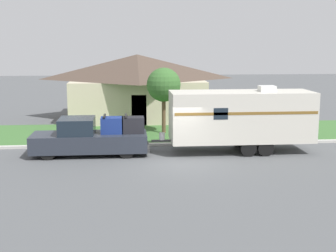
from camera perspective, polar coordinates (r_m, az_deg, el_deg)
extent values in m
plane|color=#515456|center=(21.95, 1.20, -4.50)|extent=(120.00, 120.00, 0.00)
cube|color=beige|center=(25.56, 0.28, -2.23)|extent=(80.00, 0.30, 0.14)
cube|color=#3D6B33|center=(29.13, -0.39, -0.80)|extent=(80.00, 7.00, 0.03)
cube|color=beige|center=(35.00, -3.73, 3.40)|extent=(9.44, 7.42, 2.90)
pyramid|color=#4C3D33|center=(34.80, -3.77, 7.24)|extent=(10.19, 8.01, 1.79)
cube|color=#4C3828|center=(31.40, -3.55, 1.89)|extent=(1.00, 0.06, 2.10)
cylinder|color=black|center=(23.14, -14.47, -3.01)|extent=(0.82, 0.28, 0.82)
cylinder|color=black|center=(24.77, -13.85, -2.12)|extent=(0.82, 0.28, 0.82)
cylinder|color=black|center=(22.82, -5.11, -2.91)|extent=(0.82, 0.28, 0.82)
cylinder|color=black|center=(24.48, -5.12, -2.01)|extent=(0.82, 0.28, 0.82)
cube|color=#282D38|center=(23.80, -12.41, -1.96)|extent=(3.31, 2.06, 0.86)
cube|color=#19232D|center=(23.57, -11.05, 0.01)|extent=(1.72, 1.89, 0.79)
cube|color=#282D38|center=(23.60, -5.54, -1.87)|extent=(2.39, 2.06, 0.86)
cube|color=#333333|center=(23.69, -2.49, -2.55)|extent=(0.12, 1.85, 0.20)
cube|color=navy|center=(23.45, -6.85, 0.10)|extent=(1.10, 0.86, 0.80)
cube|color=black|center=(23.39, -7.74, 1.24)|extent=(0.10, 0.95, 0.08)
cube|color=black|center=(23.44, -4.29, 0.14)|extent=(1.10, 0.86, 0.80)
cube|color=black|center=(23.36, -5.16, 1.28)|extent=(0.10, 0.95, 0.08)
cylinder|color=black|center=(23.40, 9.77, -2.73)|extent=(0.79, 0.22, 0.79)
cylinder|color=black|center=(25.39, 8.56, -1.68)|extent=(0.79, 0.22, 0.79)
cylinder|color=black|center=(23.63, 11.81, -2.67)|extent=(0.79, 0.22, 0.79)
cylinder|color=black|center=(25.61, 10.45, -1.63)|extent=(0.79, 0.22, 0.79)
cube|color=beige|center=(24.09, 8.91, 1.20)|extent=(7.22, 2.39, 2.51)
cube|color=brown|center=(22.90, 9.65, 1.52)|extent=(7.07, 0.01, 0.14)
cube|color=#383838|center=(23.66, -0.85, -1.80)|extent=(0.98, 0.12, 0.10)
cylinder|color=silver|center=(23.62, -0.73, -1.26)|extent=(0.28, 0.28, 0.36)
cube|color=silver|center=(24.26, 11.99, 4.49)|extent=(0.80, 0.68, 0.28)
cube|color=#19232D|center=(22.60, 6.46, 1.48)|extent=(0.70, 0.01, 0.56)
cylinder|color=brown|center=(27.32, 10.16, -0.60)|extent=(0.09, 0.09, 1.06)
cube|color=#B2B2B2|center=(27.21, 10.21, 0.73)|extent=(0.48, 0.20, 0.22)
cylinder|color=brown|center=(28.73, -0.52, 1.28)|extent=(0.24, 0.24, 2.24)
sphere|color=#38662D|center=(28.50, -0.53, 5.06)|extent=(2.07, 2.07, 2.07)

